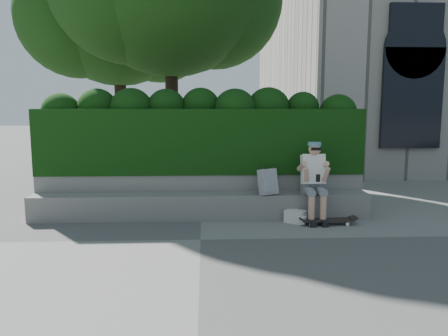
{
  "coord_description": "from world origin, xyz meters",
  "views": [
    {
      "loc": [
        0.07,
        -6.38,
        1.99
      ],
      "look_at": [
        0.4,
        1.0,
        0.95
      ],
      "focal_mm": 35.0,
      "sensor_mm": 36.0,
      "label": 1
    }
  ],
  "objects_px": {
    "person": "(314,178)",
    "backpack_plaid": "(268,182)",
    "skateboard": "(328,220)",
    "backpack_ground": "(295,216)"
  },
  "relations": [
    {
      "from": "skateboard",
      "to": "backpack_ground",
      "type": "height_order",
      "value": "backpack_ground"
    },
    {
      "from": "backpack_plaid",
      "to": "backpack_ground",
      "type": "height_order",
      "value": "backpack_plaid"
    },
    {
      "from": "backpack_ground",
      "to": "person",
      "type": "bearing_deg",
      "value": 62.76
    },
    {
      "from": "skateboard",
      "to": "backpack_plaid",
      "type": "bearing_deg",
      "value": 156.16
    },
    {
      "from": "skateboard",
      "to": "backpack_plaid",
      "type": "height_order",
      "value": "backpack_plaid"
    },
    {
      "from": "person",
      "to": "backpack_plaid",
      "type": "relative_size",
      "value": 3.04
    },
    {
      "from": "person",
      "to": "backpack_plaid",
      "type": "xyz_separation_m",
      "value": [
        -0.79,
        0.08,
        -0.08
      ]
    },
    {
      "from": "backpack_plaid",
      "to": "backpack_ground",
      "type": "xyz_separation_m",
      "value": [
        0.45,
        -0.24,
        -0.57
      ]
    },
    {
      "from": "person",
      "to": "backpack_ground",
      "type": "xyz_separation_m",
      "value": [
        -0.34,
        -0.15,
        -0.64
      ]
    },
    {
      "from": "person",
      "to": "backpack_plaid",
      "type": "height_order",
      "value": "person"
    }
  ]
}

